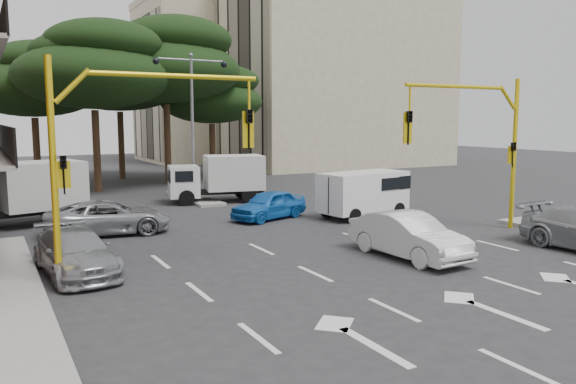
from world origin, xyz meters
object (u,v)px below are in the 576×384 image
object	(u,v)px
box_truck_a	(17,195)
signal_mast_right	(484,133)
van_white	(363,194)
car_white_hatch	(408,236)
car_silver_wagon	(75,252)
car_silver_cross_a	(109,217)
signal_mast_left	(124,139)
car_blue_compact	(269,205)
street_lamp_center	(192,100)
box_truck_b	(217,179)

from	to	relation	value
box_truck_a	signal_mast_right	bearing A→B (deg)	-135.59
van_white	box_truck_a	bearing A→B (deg)	-117.94
car_white_hatch	car_silver_wagon	bearing A→B (deg)	159.32
car_silver_cross_a	van_white	bearing A→B (deg)	-90.48
car_silver_wagon	box_truck_a	distance (m)	8.71
signal_mast_left	van_white	xyz separation A→B (m)	(11.68, 5.02, -2.84)
car_blue_compact	car_silver_wagon	world-z (taller)	car_blue_compact
signal_mast_left	car_white_hatch	distance (m)	9.18
street_lamp_center	car_silver_wagon	distance (m)	15.75
signal_mast_right	van_white	world-z (taller)	signal_mast_right
car_blue_compact	car_silver_cross_a	xyz separation A→B (m)	(-6.91, 0.04, 0.01)
car_silver_wagon	signal_mast_right	bearing A→B (deg)	-9.89
signal_mast_left	street_lamp_center	world-z (taller)	street_lamp_center
van_white	box_truck_b	distance (m)	8.56
car_silver_cross_a	street_lamp_center	bearing A→B (deg)	-31.26
signal_mast_left	car_white_hatch	bearing A→B (deg)	-12.01
signal_mast_right	car_blue_compact	world-z (taller)	signal_mast_right
signal_mast_right	car_blue_compact	size ratio (longest dim) A/B	1.60
signal_mast_left	street_lamp_center	xyz separation A→B (m)	(6.80, 14.01, 1.54)
van_white	box_truck_a	size ratio (longest dim) A/B	0.77
signal_mast_left	signal_mast_right	bearing A→B (deg)	0.00
car_white_hatch	car_blue_compact	distance (m)	8.44
signal_mast_left	car_silver_cross_a	size ratio (longest dim) A/B	1.28
van_white	street_lamp_center	bearing A→B (deg)	-159.96
street_lamp_center	box_truck_a	xyz separation A→B (m)	(-9.00, -4.07, -4.10)
street_lamp_center	car_blue_compact	bearing A→B (deg)	-83.11
signal_mast_left	van_white	world-z (taller)	signal_mast_left
signal_mast_left	box_truck_b	distance (m)	14.91
signal_mast_right	signal_mast_left	xyz separation A→B (m)	(-13.61, 0.00, 0.00)
car_blue_compact	signal_mast_right	bearing A→B (deg)	22.53
car_white_hatch	van_white	bearing A→B (deg)	61.77
street_lamp_center	car_silver_cross_a	distance (m)	10.63
street_lamp_center	van_white	xyz separation A→B (m)	(4.87, -8.98, -4.38)
box_truck_b	car_white_hatch	bearing A→B (deg)	-163.87
car_blue_compact	van_white	size ratio (longest dim) A/B	0.90
car_blue_compact	box_truck_b	bearing A→B (deg)	161.61
box_truck_a	van_white	bearing A→B (deg)	-122.94
street_lamp_center	car_white_hatch	distance (m)	16.57
signal_mast_right	car_silver_wagon	distance (m)	15.22
signal_mast_left	box_truck_b	world-z (taller)	signal_mast_left
signal_mast_left	car_blue_compact	world-z (taller)	signal_mast_left
signal_mast_left	box_truck_a	distance (m)	10.50
car_white_hatch	car_silver_cross_a	xyz separation A→B (m)	(-7.64, 8.45, -0.06)
signal_mast_left	car_white_hatch	size ratio (longest dim) A/B	1.38
car_silver_wagon	van_white	size ratio (longest dim) A/B	1.04
street_lamp_center	car_white_hatch	bearing A→B (deg)	-84.14
signal_mast_left	car_blue_compact	size ratio (longest dim) A/B	1.60
signal_mast_left	car_silver_wagon	distance (m)	3.71
box_truck_a	box_truck_b	size ratio (longest dim) A/B	1.06
car_blue_compact	box_truck_b	size ratio (longest dim) A/B	0.74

